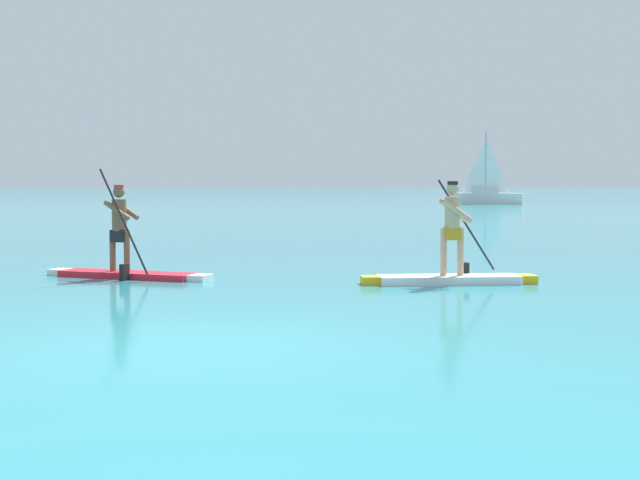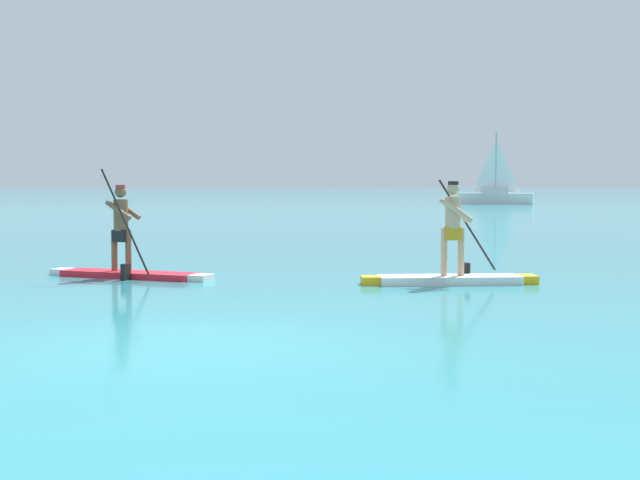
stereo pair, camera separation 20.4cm
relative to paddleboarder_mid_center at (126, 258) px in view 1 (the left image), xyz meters
name	(u,v)px [view 1 (the left image)]	position (x,y,z in m)	size (l,w,h in m)	color
ground	(191,342)	(1.56, -6.57, -0.35)	(440.00, 440.00, 0.00)	teal
paddleboarder_mid_center	(126,258)	(0.00, 0.00, 0.00)	(3.10, 1.73, 1.99)	red
paddleboarder_far_right	(451,264)	(5.61, -1.37, -0.02)	(2.98, 0.86, 1.77)	white
sailboat_right_horizon	(485,194)	(20.37, 50.68, 0.43)	(5.73, 3.08, 5.49)	white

